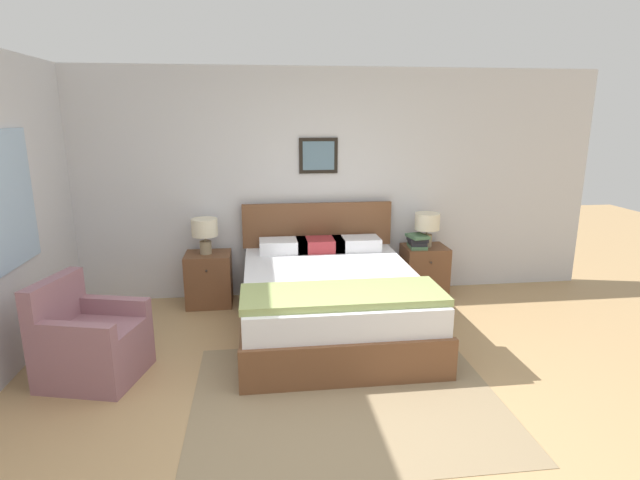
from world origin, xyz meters
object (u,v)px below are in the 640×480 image
nightstand_by_door (424,271)px  table_lamp_by_door (427,224)px  nightstand_near_window (209,279)px  table_lamp_near_window (205,230)px  bed (330,299)px  armchair (90,344)px

nightstand_by_door → table_lamp_by_door: (0.01, -0.00, 0.56)m
nightstand_near_window → table_lamp_by_door: (2.50, -0.00, 0.56)m
table_lamp_near_window → table_lamp_by_door: bearing=0.0°
bed → armchair: 2.16m
table_lamp_near_window → nightstand_by_door: bearing=0.0°
bed → table_lamp_near_window: bed is taller
table_lamp_near_window → table_lamp_by_door: (2.51, 0.00, 0.00)m
nightstand_near_window → nightstand_by_door: bearing=0.0°
nightstand_near_window → table_lamp_near_window: bearing=-178.4°
table_lamp_by_door → nightstand_near_window: bearing=180.0°
nightstand_by_door → table_lamp_by_door: 0.57m
armchair → table_lamp_by_door: table_lamp_by_door is taller
table_lamp_near_window → armchair: bearing=-117.2°
bed → table_lamp_near_window: bearing=145.7°
armchair → nightstand_by_door: size_ratio=1.43×
nightstand_by_door → table_lamp_near_window: bearing=-180.0°
bed → armchair: (-2.05, -0.67, -0.03)m
nightstand_by_door → table_lamp_by_door: size_ratio=1.50×
bed → nightstand_near_window: (-1.24, 0.86, -0.03)m
table_lamp_near_window → table_lamp_by_door: size_ratio=1.00×
armchair → table_lamp_by_door: 3.69m
armchair → table_lamp_by_door: size_ratio=2.15×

